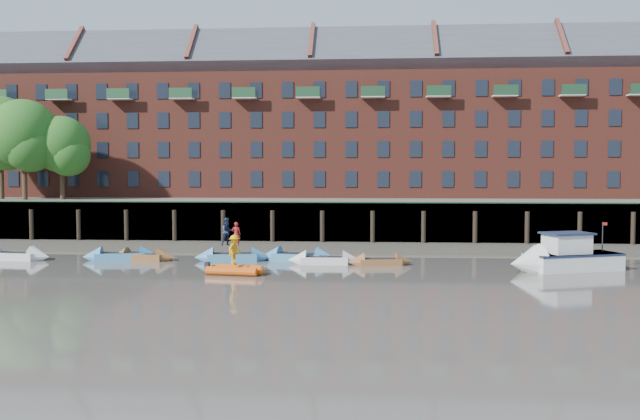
# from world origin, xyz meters

# --- Properties ---
(ground) EXTENTS (220.00, 220.00, 0.00)m
(ground) POSITION_xyz_m (0.00, 0.00, 0.00)
(ground) COLOR #5D5750
(ground) RESTS_ON ground
(foreshore) EXTENTS (110.00, 8.00, 0.50)m
(foreshore) POSITION_xyz_m (0.00, 18.00, 0.00)
(foreshore) COLOR #3D382F
(foreshore) RESTS_ON ground
(mud_band) EXTENTS (110.00, 1.60, 0.10)m
(mud_band) POSITION_xyz_m (0.00, 14.60, 0.00)
(mud_band) COLOR #4C4336
(mud_band) RESTS_ON ground
(river_wall) EXTENTS (110.00, 1.23, 3.30)m
(river_wall) POSITION_xyz_m (-0.00, 22.38, 1.59)
(river_wall) COLOR #2D2A26
(river_wall) RESTS_ON ground
(bank_terrace) EXTENTS (110.00, 28.00, 3.20)m
(bank_terrace) POSITION_xyz_m (0.00, 36.00, 1.60)
(bank_terrace) COLOR #5E594D
(bank_terrace) RESTS_ON ground
(apartment_terrace) EXTENTS (80.60, 15.56, 20.98)m
(apartment_terrace) POSITION_xyz_m (-0.00, 36.99, 12.82)
(apartment_terrace) COLOR brown
(apartment_terrace) RESTS_ON bank_terrace
(tree_cluster) EXTENTS (11.76, 7.74, 9.40)m
(tree_cluster) POSITION_xyz_m (-25.62, 27.35, 9.00)
(tree_cluster) COLOR #3A281C
(tree_cluster) RESTS_ON bank_terrace
(rowboat_0) EXTENTS (4.99, 1.94, 1.41)m
(rowboat_0) POSITION_xyz_m (-17.10, 10.09, 0.25)
(rowboat_0) COLOR silver
(rowboat_0) RESTS_ON ground
(rowboat_1) EXTENTS (5.05, 2.31, 1.41)m
(rowboat_1) POSITION_xyz_m (-10.17, 10.42, 0.25)
(rowboat_1) COLOR teal
(rowboat_1) RESTS_ON ground
(rowboat_2) EXTENTS (4.45, 1.73, 1.26)m
(rowboat_2) POSITION_xyz_m (-8.75, 10.43, 0.22)
(rowboat_2) COLOR brown
(rowboat_2) RESTS_ON ground
(rowboat_3) EXTENTS (5.00, 2.12, 1.41)m
(rowboat_3) POSITION_xyz_m (-2.95, 10.59, 0.25)
(rowboat_3) COLOR teal
(rowboat_3) RESTS_ON ground
(rowboat_4) EXTENTS (5.17, 2.40, 1.45)m
(rowboat_4) POSITION_xyz_m (1.25, 10.78, 0.26)
(rowboat_4) COLOR teal
(rowboat_4) RESTS_ON ground
(rowboat_5) EXTENTS (4.54, 1.38, 1.31)m
(rowboat_5) POSITION_xyz_m (3.00, 9.64, 0.23)
(rowboat_5) COLOR silver
(rowboat_5) RESTS_ON ground
(rowboat_6) EXTENTS (4.09, 1.73, 1.15)m
(rowboat_6) POSITION_xyz_m (6.41, 9.34, 0.20)
(rowboat_6) COLOR brown
(rowboat_6) RESTS_ON ground
(rib_tender) EXTENTS (3.26, 1.93, 0.55)m
(rib_tender) POSITION_xyz_m (-1.56, 5.01, 0.24)
(rib_tender) COLOR #DD5310
(rib_tender) RESTS_ON ground
(motor_launch) EXTENTS (7.14, 4.41, 2.80)m
(motor_launch) POSITION_xyz_m (16.47, 7.72, 0.71)
(motor_launch) COLOR silver
(motor_launch) RESTS_ON ground
(person_rower_a) EXTENTS (0.60, 0.43, 1.55)m
(person_rower_a) POSITION_xyz_m (-2.68, 10.51, 1.72)
(person_rower_a) COLOR maroon
(person_rower_a) RESTS_ON rowboat_3
(person_rower_b) EXTENTS (1.11, 1.06, 1.79)m
(person_rower_b) POSITION_xyz_m (-3.32, 10.86, 1.84)
(person_rower_b) COLOR #19233F
(person_rower_b) RESTS_ON rowboat_3
(person_rib_crew) EXTENTS (0.97, 1.24, 1.68)m
(person_rib_crew) POSITION_xyz_m (-1.68, 5.03, 1.36)
(person_rib_crew) COLOR orange
(person_rib_crew) RESTS_ON rib_tender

